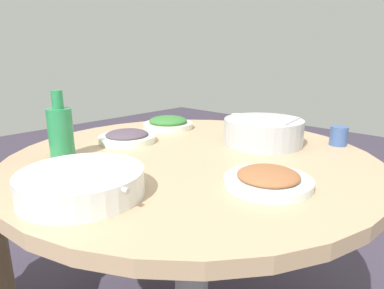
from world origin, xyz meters
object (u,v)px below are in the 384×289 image
rice_bowl (263,131)px  tea_cup_near (239,121)px  dish_stirfry (268,179)px  dish_eggplant (127,137)px  tea_cup_far (339,136)px  dish_greens (168,123)px  soup_bowl (82,184)px  green_bottle (61,132)px  round_dining_table (192,182)px

rice_bowl → tea_cup_near: rice_bowl is taller
rice_bowl → dish_stirfry: 0.42m
dish_eggplant → rice_bowl: bearing=129.4°
rice_bowl → tea_cup_far: bearing=129.8°
rice_bowl → dish_greens: 0.46m
soup_bowl → green_bottle: 0.34m
soup_bowl → dish_eggplant: soup_bowl is taller
rice_bowl → soup_bowl: bearing=-5.4°
rice_bowl → tea_cup_far: rice_bowl is taller
round_dining_table → dish_greens: 0.43m
dish_eggplant → tea_cup_far: tea_cup_far is taller
soup_bowl → tea_cup_far: size_ratio=4.64×
soup_bowl → tea_cup_near: 0.90m
dish_stirfry → green_bottle: (0.24, -0.61, 0.07)m
round_dining_table → dish_greens: size_ratio=5.45×
soup_bowl → green_bottle: size_ratio=1.48×
green_bottle → dish_greens: bearing=-171.9°
dish_stirfry → tea_cup_near: tea_cup_near is taller
rice_bowl → dish_greens: (0.05, -0.46, -0.03)m
dish_eggplant → green_bottle: 0.27m
dish_greens → tea_cup_far: size_ratio=3.18×
tea_cup_near → rice_bowl: bearing=52.4°
soup_bowl → dish_stirfry: bearing=140.3°
soup_bowl → tea_cup_far: bearing=162.4°
dish_greens → tea_cup_far: bearing=108.9°
dish_stirfry → dish_greens: 0.75m
tea_cup_near → tea_cup_far: (0.00, 0.45, 0.00)m
rice_bowl → green_bottle: green_bottle is taller
soup_bowl → dish_eggplant: size_ratio=1.50×
tea_cup_near → dish_stirfry: bearing=41.1°
round_dining_table → dish_eggplant: bearing=-79.9°
dish_stirfry → green_bottle: green_bottle is taller
soup_bowl → tea_cup_far: (-0.88, 0.28, 0.01)m
round_dining_table → tea_cup_near: 0.49m
rice_bowl → dish_eggplant: size_ratio=1.34×
rice_bowl → green_bottle: 0.71m
dish_eggplant → green_bottle: size_ratio=0.99×
rice_bowl → tea_cup_far: size_ratio=4.16×
soup_bowl → dish_stirfry: (-0.35, 0.29, -0.01)m
green_bottle → tea_cup_near: size_ratio=3.05×
rice_bowl → soup_bowl: (0.70, -0.07, -0.02)m
dish_eggplant → dish_greens: 0.28m
dish_greens → tea_cup_far: 0.71m
soup_bowl → dish_eggplant: (-0.38, -0.33, -0.01)m
round_dining_table → dish_stirfry: bearing=77.6°
rice_bowl → round_dining_table: bearing=-21.6°
round_dining_table → soup_bowl: (0.43, 0.04, 0.13)m
green_bottle → tea_cup_near: 0.79m
soup_bowl → dish_greens: (-0.65, -0.39, -0.01)m
tea_cup_far → green_bottle: bearing=-37.8°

